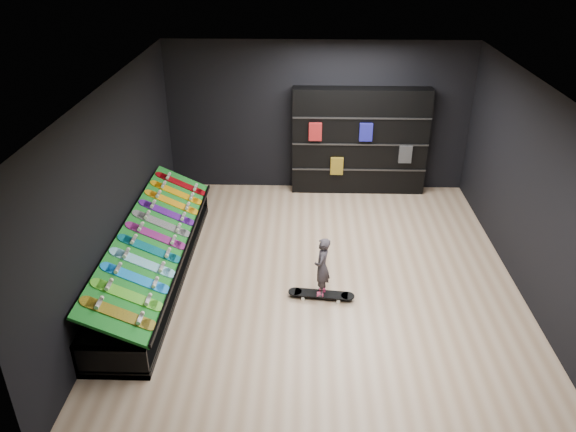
{
  "coord_description": "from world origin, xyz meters",
  "views": [
    {
      "loc": [
        -0.28,
        -7.29,
        4.92
      ],
      "look_at": [
        -0.5,
        0.2,
        1.0
      ],
      "focal_mm": 35.0,
      "sensor_mm": 36.0,
      "label": 1
    }
  ],
  "objects_px": {
    "back_shelving": "(360,141)",
    "child": "(322,278)",
    "floor_skateboard": "(321,296)",
    "display_rack": "(155,263)"
  },
  "relations": [
    {
      "from": "back_shelving",
      "to": "child",
      "type": "xyz_separation_m",
      "value": [
        -0.82,
        -3.82,
        -0.7
      ]
    },
    {
      "from": "display_rack",
      "to": "child",
      "type": "height_order",
      "value": "child"
    },
    {
      "from": "display_rack",
      "to": "floor_skateboard",
      "type": "distance_m",
      "value": 2.62
    },
    {
      "from": "child",
      "to": "display_rack",
      "type": "bearing_deg",
      "value": -89.46
    },
    {
      "from": "back_shelving",
      "to": "floor_skateboard",
      "type": "xyz_separation_m",
      "value": [
        -0.82,
        -3.82,
        -1.02
      ]
    },
    {
      "from": "display_rack",
      "to": "child",
      "type": "xyz_separation_m",
      "value": [
        2.56,
        -0.5,
        0.12
      ]
    },
    {
      "from": "floor_skateboard",
      "to": "display_rack",
      "type": "bearing_deg",
      "value": 175.39
    },
    {
      "from": "back_shelving",
      "to": "child",
      "type": "bearing_deg",
      "value": -102.18
    },
    {
      "from": "floor_skateboard",
      "to": "child",
      "type": "relative_size",
      "value": 1.78
    },
    {
      "from": "back_shelving",
      "to": "child",
      "type": "relative_size",
      "value": 4.84
    }
  ]
}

